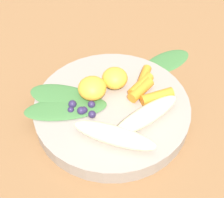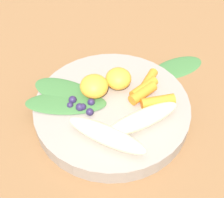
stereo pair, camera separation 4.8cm
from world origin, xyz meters
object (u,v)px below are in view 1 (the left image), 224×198
Objects in this scene: bowl at (112,109)px; orange_segment_near at (92,88)px; banana_peeled_left at (146,115)px; banana_peeled_right at (114,135)px; kale_leaf_stray at (166,61)px.

orange_segment_near reaches higher than bowl.
bowl is 0.07m from banana_peeled_left.
bowl is at bearing 106.92° from banana_peeled_left.
orange_segment_near is at bearing -1.23° from bowl.
bowl is at bearing 111.75° from banana_peeled_right.
banana_peeled_right is at bearing 138.62° from orange_segment_near.
bowl is 2.05× the size of banana_peeled_left.
kale_leaf_stray is (0.01, -0.24, -0.04)m from banana_peeled_right.
banana_peeled_right is at bearing -152.05° from kale_leaf_stray.
banana_peeled_left is 0.10m from orange_segment_near.
kale_leaf_stray is (0.03, -0.18, -0.04)m from banana_peeled_left.
banana_peeled_left is 0.19m from kale_leaf_stray.
banana_peeled_right is 0.10m from orange_segment_near.
banana_peeled_right is 2.68× the size of orange_segment_near.
banana_peeled_left is 1.00× the size of banana_peeled_right.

